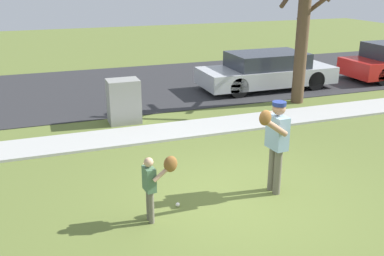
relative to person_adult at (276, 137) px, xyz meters
name	(u,v)px	position (x,y,z in m)	size (l,w,h in m)	color
ground_plane	(178,133)	(-0.61, 3.57, -1.06)	(48.00, 48.00, 0.00)	olive
sidewalk_strip	(177,130)	(-0.61, 3.67, -1.03)	(36.00, 1.20, 0.06)	#B2B2AD
road_surface	(133,86)	(-0.61, 8.67, -1.05)	(36.00, 6.80, 0.02)	#2D2D30
person_adult	(276,137)	(0.00, 0.00, 0.00)	(0.67, 0.67, 1.69)	#6B6656
person_child	(154,180)	(-2.24, -0.24, -0.33)	(0.51, 0.41, 1.13)	#6B6656
baseball	(178,205)	(-1.76, 0.08, -1.02)	(0.07, 0.07, 0.07)	white
utility_cabinet	(124,101)	(-1.69, 4.85, -0.48)	(0.82, 0.62, 1.16)	gray
street_tree_near	(303,24)	(3.71, 4.96, 1.32)	(1.84, 1.88, 4.42)	brown
parked_sedan_silver	(266,71)	(3.63, 6.81, -0.43)	(4.60, 1.80, 1.23)	silver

